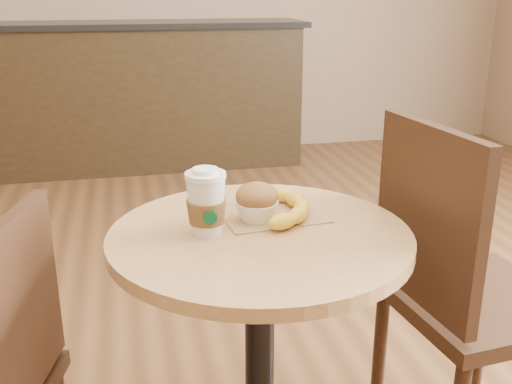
{
  "coord_description": "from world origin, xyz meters",
  "views": [
    {
      "loc": [
        -0.16,
        -1.25,
        1.27
      ],
      "look_at": [
        0.11,
        -0.01,
        0.83
      ],
      "focal_mm": 42.0,
      "sensor_mm": 36.0,
      "label": 1
    }
  ],
  "objects_px": {
    "coffee_cup": "(206,205)",
    "banana": "(284,205)",
    "chair_right": "(461,289)",
    "cafe_table": "(260,319)",
    "muffin": "(257,202)"
  },
  "relations": [
    {
      "from": "coffee_cup",
      "to": "banana",
      "type": "bearing_deg",
      "value": 19.28
    },
    {
      "from": "chair_right",
      "to": "banana",
      "type": "relative_size",
      "value": 3.44
    },
    {
      "from": "cafe_table",
      "to": "chair_right",
      "type": "height_order",
      "value": "chair_right"
    },
    {
      "from": "cafe_table",
      "to": "muffin",
      "type": "bearing_deg",
      "value": 83.63
    },
    {
      "from": "chair_right",
      "to": "muffin",
      "type": "bearing_deg",
      "value": 79.66
    },
    {
      "from": "cafe_table",
      "to": "muffin",
      "type": "distance_m",
      "value": 0.28
    },
    {
      "from": "chair_right",
      "to": "muffin",
      "type": "height_order",
      "value": "chair_right"
    },
    {
      "from": "cafe_table",
      "to": "muffin",
      "type": "relative_size",
      "value": 7.38
    },
    {
      "from": "muffin",
      "to": "banana",
      "type": "distance_m",
      "value": 0.09
    },
    {
      "from": "cafe_table",
      "to": "coffee_cup",
      "type": "bearing_deg",
      "value": 172.07
    },
    {
      "from": "cafe_table",
      "to": "banana",
      "type": "relative_size",
      "value": 2.66
    },
    {
      "from": "cafe_table",
      "to": "coffee_cup",
      "type": "relative_size",
      "value": 5.0
    },
    {
      "from": "coffee_cup",
      "to": "muffin",
      "type": "height_order",
      "value": "coffee_cup"
    },
    {
      "from": "coffee_cup",
      "to": "banana",
      "type": "xyz_separation_m",
      "value": [
        0.2,
        0.08,
        -0.05
      ]
    },
    {
      "from": "coffee_cup",
      "to": "banana",
      "type": "distance_m",
      "value": 0.22
    }
  ]
}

